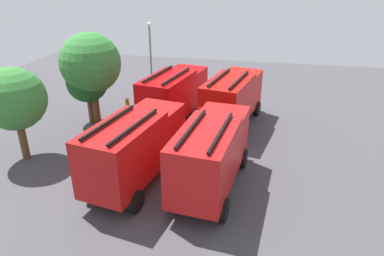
{
  "coord_description": "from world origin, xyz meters",
  "views": [
    {
      "loc": [
        -19.27,
        -4.1,
        10.42
      ],
      "look_at": [
        0.0,
        0.0,
        1.4
      ],
      "focal_mm": 32.81,
      "sensor_mm": 36.0,
      "label": 1
    }
  ],
  "objects_px": {
    "tree_1": "(87,82)",
    "lamppost": "(151,53)",
    "fire_truck_2": "(135,146)",
    "tree_2": "(91,63)",
    "fire_truck_1": "(233,97)",
    "firefighter_2": "(156,98)",
    "tree_0": "(14,99)",
    "firefighter_1": "(91,145)",
    "fire_truck_0": "(211,152)",
    "firefighter_0": "(128,108)",
    "fire_truck_3": "(174,93)",
    "traffic_cone_0": "(238,148)"
  },
  "relations": [
    {
      "from": "firefighter_1",
      "to": "traffic_cone_0",
      "type": "xyz_separation_m",
      "value": [
        2.66,
        -8.38,
        -0.64
      ]
    },
    {
      "from": "fire_truck_3",
      "to": "tree_1",
      "type": "height_order",
      "value": "tree_1"
    },
    {
      "from": "traffic_cone_0",
      "to": "lamppost",
      "type": "height_order",
      "value": "lamppost"
    },
    {
      "from": "firefighter_2",
      "to": "tree_0",
      "type": "distance_m",
      "value": 10.85
    },
    {
      "from": "lamppost",
      "to": "traffic_cone_0",
      "type": "bearing_deg",
      "value": -138.52
    },
    {
      "from": "firefighter_0",
      "to": "fire_truck_2",
      "type": "bearing_deg",
      "value": 80.19
    },
    {
      "from": "fire_truck_2",
      "to": "firefighter_1",
      "type": "distance_m",
      "value": 4.04
    },
    {
      "from": "tree_0",
      "to": "tree_1",
      "type": "relative_size",
      "value": 1.22
    },
    {
      "from": "fire_truck_3",
      "to": "firefighter_2",
      "type": "distance_m",
      "value": 2.92
    },
    {
      "from": "firefighter_0",
      "to": "tree_1",
      "type": "relative_size",
      "value": 0.38
    },
    {
      "from": "fire_truck_3",
      "to": "lamppost",
      "type": "distance_m",
      "value": 7.03
    },
    {
      "from": "tree_0",
      "to": "lamppost",
      "type": "bearing_deg",
      "value": -15.81
    },
    {
      "from": "tree_0",
      "to": "tree_1",
      "type": "bearing_deg",
      "value": -12.88
    },
    {
      "from": "fire_truck_0",
      "to": "firefighter_2",
      "type": "xyz_separation_m",
      "value": [
        9.94,
        6.03,
        -1.17
      ]
    },
    {
      "from": "fire_truck_1",
      "to": "fire_truck_2",
      "type": "xyz_separation_m",
      "value": [
        -8.36,
        4.09,
        0.0
      ]
    },
    {
      "from": "fire_truck_0",
      "to": "firefighter_0",
      "type": "relative_size",
      "value": 4.32
    },
    {
      "from": "lamppost",
      "to": "fire_truck_0",
      "type": "bearing_deg",
      "value": -151.28
    },
    {
      "from": "firefighter_2",
      "to": "firefighter_1",
      "type": "bearing_deg",
      "value": 67.07
    },
    {
      "from": "fire_truck_3",
      "to": "tree_2",
      "type": "height_order",
      "value": "tree_2"
    },
    {
      "from": "firefighter_1",
      "to": "firefighter_2",
      "type": "bearing_deg",
      "value": 116.37
    },
    {
      "from": "fire_truck_0",
      "to": "tree_1",
      "type": "xyz_separation_m",
      "value": [
        6.73,
        10.03,
        0.89
      ]
    },
    {
      "from": "tree_2",
      "to": "lamppost",
      "type": "distance_m",
      "value": 7.47
    },
    {
      "from": "fire_truck_1",
      "to": "lamppost",
      "type": "xyz_separation_m",
      "value": [
        5.8,
        7.85,
        1.53
      ]
    },
    {
      "from": "firefighter_2",
      "to": "lamppost",
      "type": "distance_m",
      "value": 5.13
    },
    {
      "from": "tree_0",
      "to": "traffic_cone_0",
      "type": "height_order",
      "value": "tree_0"
    },
    {
      "from": "traffic_cone_0",
      "to": "fire_truck_1",
      "type": "bearing_deg",
      "value": 11.59
    },
    {
      "from": "fire_truck_0",
      "to": "fire_truck_3",
      "type": "height_order",
      "value": "same"
    },
    {
      "from": "fire_truck_2",
      "to": "firefighter_2",
      "type": "distance_m",
      "value": 10.41
    },
    {
      "from": "fire_truck_1",
      "to": "lamppost",
      "type": "relative_size",
      "value": 1.21
    },
    {
      "from": "fire_truck_2",
      "to": "traffic_cone_0",
      "type": "xyz_separation_m",
      "value": [
        4.35,
        -4.91,
        -1.83
      ]
    },
    {
      "from": "firefighter_0",
      "to": "firefighter_2",
      "type": "xyz_separation_m",
      "value": [
        2.4,
        -1.42,
        0.02
      ]
    },
    {
      "from": "fire_truck_1",
      "to": "lamppost",
      "type": "bearing_deg",
      "value": 64.87
    },
    {
      "from": "traffic_cone_0",
      "to": "firefighter_2",
      "type": "bearing_deg",
      "value": 50.68
    },
    {
      "from": "tree_1",
      "to": "lamppost",
      "type": "height_order",
      "value": "lamppost"
    },
    {
      "from": "tree_1",
      "to": "lamppost",
      "type": "xyz_separation_m",
      "value": [
        7.24,
        -2.37,
        0.64
      ]
    },
    {
      "from": "fire_truck_2",
      "to": "tree_2",
      "type": "xyz_separation_m",
      "value": [
        6.99,
        5.72,
        2.23
      ]
    },
    {
      "from": "firefighter_0",
      "to": "tree_1",
      "type": "height_order",
      "value": "tree_1"
    },
    {
      "from": "fire_truck_0",
      "to": "traffic_cone_0",
      "type": "bearing_deg",
      "value": -7.73
    },
    {
      "from": "tree_0",
      "to": "tree_1",
      "type": "xyz_separation_m",
      "value": [
        5.84,
        -1.34,
        -0.67
      ]
    },
    {
      "from": "firefighter_0",
      "to": "tree_2",
      "type": "xyz_separation_m",
      "value": [
        -0.73,
        2.18,
        3.42
      ]
    },
    {
      "from": "lamppost",
      "to": "firefighter_0",
      "type": "bearing_deg",
      "value": -178.07
    },
    {
      "from": "fire_truck_2",
      "to": "firefighter_0",
      "type": "height_order",
      "value": "fire_truck_2"
    },
    {
      "from": "firefighter_0",
      "to": "lamppost",
      "type": "distance_m",
      "value": 7.0
    },
    {
      "from": "fire_truck_2",
      "to": "lamppost",
      "type": "height_order",
      "value": "lamppost"
    },
    {
      "from": "lamppost",
      "to": "fire_truck_2",
      "type": "bearing_deg",
      "value": -165.13
    },
    {
      "from": "firefighter_2",
      "to": "tree_2",
      "type": "xyz_separation_m",
      "value": [
        -3.13,
        3.59,
        3.4
      ]
    },
    {
      "from": "fire_truck_1",
      "to": "firefighter_0",
      "type": "height_order",
      "value": "fire_truck_1"
    },
    {
      "from": "tree_2",
      "to": "traffic_cone_0",
      "type": "distance_m",
      "value": 11.69
    },
    {
      "from": "firefighter_1",
      "to": "fire_truck_0",
      "type": "bearing_deg",
      "value": 23.87
    },
    {
      "from": "fire_truck_0",
      "to": "firefighter_0",
      "type": "bearing_deg",
      "value": 50.62
    }
  ]
}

